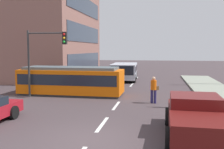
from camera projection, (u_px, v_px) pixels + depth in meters
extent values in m
plane|color=#42373A|center=(125.00, 94.00, 19.73)|extent=(120.00, 120.00, 0.00)
cube|color=silver|center=(102.00, 124.00, 11.88)|extent=(0.16, 2.40, 0.01)
cube|color=silver|center=(116.00, 106.00, 15.80)|extent=(0.16, 2.40, 0.01)
cube|color=silver|center=(132.00, 85.00, 24.89)|extent=(0.16, 2.40, 0.01)
cube|color=silver|center=(137.00, 78.00, 30.77)|extent=(0.16, 2.40, 0.01)
cube|color=#2D3847|center=(86.00, 61.00, 30.95)|extent=(0.06, 12.75, 1.92)
cube|color=#2D3847|center=(86.00, 34.00, 30.64)|extent=(0.06, 12.75, 1.92)
cube|color=#2D3847|center=(85.00, 6.00, 30.33)|extent=(0.06, 12.75, 1.92)
cube|color=#E85F09|center=(71.00, 81.00, 19.58)|extent=(7.62, 2.63, 1.72)
cube|color=#2D2D2D|center=(71.00, 94.00, 19.67)|extent=(7.46, 2.50, 0.15)
cube|color=#4D5A61|center=(71.00, 68.00, 19.48)|extent=(6.85, 2.24, 0.20)
cube|color=#1E232D|center=(71.00, 78.00, 19.56)|extent=(7.32, 2.66, 0.76)
cube|color=#AAAEBA|center=(124.00, 71.00, 28.26)|extent=(2.70, 5.41, 1.52)
cube|color=black|center=(122.00, 71.00, 25.66)|extent=(2.25, 0.21, 0.91)
cube|color=black|center=(124.00, 68.00, 28.23)|extent=(2.71, 4.61, 0.61)
cylinder|color=black|center=(123.00, 78.00, 26.64)|extent=(2.58, 1.00, 0.90)
cylinder|color=black|center=(126.00, 75.00, 30.00)|extent=(2.58, 1.00, 0.90)
cylinder|color=#241E4F|center=(152.00, 96.00, 16.48)|extent=(0.16, 0.16, 0.85)
cylinder|color=#241E4F|center=(155.00, 97.00, 16.45)|extent=(0.16, 0.16, 0.85)
cylinder|color=#DA560B|center=(154.00, 85.00, 16.39)|extent=(0.36, 0.36, 0.60)
sphere|color=tan|center=(154.00, 78.00, 16.35)|extent=(0.22, 0.22, 0.22)
cube|color=#53381F|center=(157.00, 88.00, 16.42)|extent=(0.22, 0.20, 0.24)
cube|color=#561210|center=(196.00, 120.00, 10.03)|extent=(2.13, 5.05, 0.65)
cube|color=#5D1111|center=(195.00, 102.00, 10.51)|extent=(1.95, 1.95, 0.55)
cube|color=#561210|center=(201.00, 120.00, 8.65)|extent=(2.06, 2.30, 0.12)
cylinder|color=black|center=(168.00, 116.00, 11.72)|extent=(0.30, 0.81, 0.80)
cylinder|color=black|center=(216.00, 119.00, 11.32)|extent=(0.30, 0.81, 0.80)
cylinder|color=black|center=(169.00, 139.00, 8.79)|extent=(0.30, 0.81, 0.80)
cylinder|color=black|center=(14.00, 112.00, 12.78)|extent=(0.23, 0.64, 0.64)
cube|color=silver|center=(76.00, 81.00, 23.71)|extent=(1.85, 4.16, 0.55)
cube|color=black|center=(75.00, 76.00, 23.51)|extent=(1.68, 2.30, 0.40)
cylinder|color=black|center=(71.00, 81.00, 25.10)|extent=(0.23, 0.64, 0.64)
cylinder|color=black|center=(89.00, 82.00, 24.77)|extent=(0.23, 0.64, 0.64)
cylinder|color=black|center=(61.00, 85.00, 22.68)|extent=(0.23, 0.64, 0.64)
cylinder|color=black|center=(81.00, 85.00, 22.35)|extent=(0.23, 0.64, 0.64)
cylinder|color=#333333|center=(29.00, 64.00, 18.47)|extent=(0.14, 0.14, 4.65)
cylinder|color=#333333|center=(46.00, 33.00, 18.04)|extent=(2.67, 0.10, 0.10)
cube|color=black|center=(65.00, 38.00, 17.85)|extent=(0.28, 0.24, 0.84)
sphere|color=red|center=(64.00, 34.00, 17.70)|extent=(0.16, 0.16, 0.16)
sphere|color=gold|center=(64.00, 38.00, 17.72)|extent=(0.16, 0.16, 0.16)
sphere|color=green|center=(64.00, 42.00, 17.74)|extent=(0.16, 0.16, 0.16)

